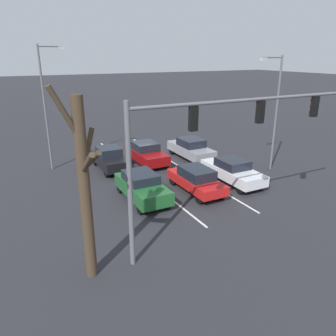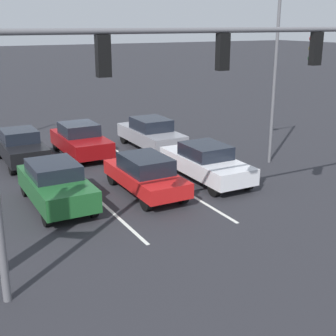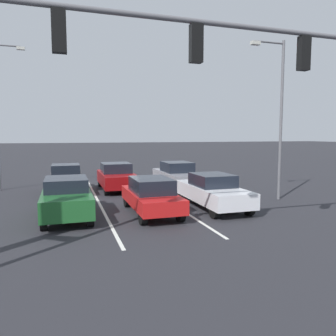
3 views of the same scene
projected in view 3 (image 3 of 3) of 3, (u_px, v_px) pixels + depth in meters
name	position (u px, v px, depth m)	size (l,w,h in m)	color
ground_plane	(117.00, 186.00, 20.92)	(240.00, 240.00, 0.00)	#28282D
lane_stripe_left_divider	(154.00, 192.00, 18.69)	(0.12, 17.76, 0.01)	silver
lane_stripe_center_divider	(95.00, 195.00, 17.70)	(0.12, 17.76, 0.01)	silver
car_red_midlane_front	(151.00, 195.00, 13.57)	(1.71, 4.35, 1.50)	red
car_darkgreen_rightlane_front	(67.00, 197.00, 12.95)	(1.83, 4.31, 1.57)	#1E5928
car_white_leftlane_front	(212.00, 191.00, 14.73)	(1.81, 4.79, 1.52)	silver
car_maroon_midlane_second	(117.00, 177.00, 19.49)	(1.88, 4.36, 1.59)	maroon
car_black_rightlane_second	(66.00, 178.00, 18.57)	(1.73, 4.12, 1.60)	black
car_gray_leftlane_second	(177.00, 175.00, 20.12)	(1.83, 4.64, 1.62)	gray
traffic_signal_gantry	(114.00, 64.00, 7.75)	(11.62, 0.37, 6.43)	slate
street_lamp_left_shoulder	(278.00, 109.00, 16.19)	(1.87, 0.24, 7.85)	slate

